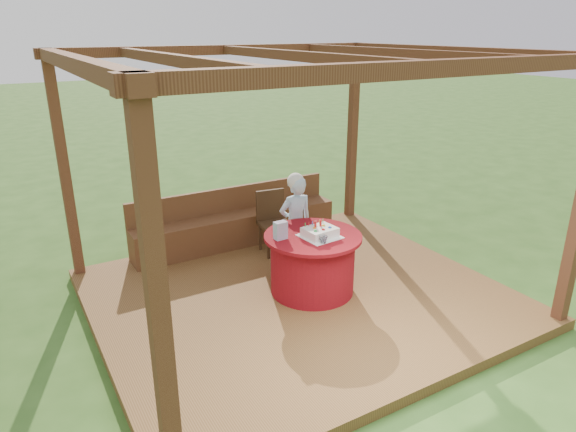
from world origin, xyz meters
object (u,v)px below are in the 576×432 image
object	(u,v)px
table	(312,263)
gift_bag	(280,230)
chair	(273,219)
birthday_cake	(320,232)
bench	(236,226)
drinking_glass	(323,240)
elderly_woman	(295,221)

from	to	relation	value
table	gift_bag	world-z (taller)	gift_bag
chair	birthday_cake	bearing A→B (deg)	-95.57
bench	drinking_glass	xyz separation A→B (m)	(0.13, -2.02, 0.49)
table	birthday_cake	size ratio (longest dim) A/B	2.57
chair	gift_bag	bearing A→B (deg)	-114.86
chair	drinking_glass	distance (m)	1.56
elderly_woman	birthday_cake	distance (m)	0.74
bench	chair	bearing A→B (deg)	-56.04
chair	drinking_glass	size ratio (longest dim) A/B	9.38
bench	elderly_woman	xyz separation A→B (m)	(0.31, -1.12, 0.38)
gift_bag	elderly_woman	bearing A→B (deg)	44.26
table	birthday_cake	xyz separation A→B (m)	(0.04, -0.08, 0.40)
table	elderly_woman	size ratio (longest dim) A/B	0.88
chair	table	bearing A→B (deg)	-97.66
gift_bag	drinking_glass	bearing A→B (deg)	-47.41
elderly_woman	gift_bag	size ratio (longest dim) A/B	6.27
birthday_cake	gift_bag	xyz separation A→B (m)	(-0.41, 0.17, 0.05)
birthday_cake	drinking_glass	bearing A→B (deg)	-111.89
birthday_cake	drinking_glass	world-z (taller)	birthday_cake
table	chair	size ratio (longest dim) A/B	1.31
gift_bag	birthday_cake	bearing A→B (deg)	-24.08
bench	table	bearing A→B (deg)	-84.74
drinking_glass	gift_bag	bearing A→B (deg)	134.68
gift_bag	bench	bearing A→B (deg)	80.59
chair	gift_bag	distance (m)	1.34
elderly_woman	chair	bearing A→B (deg)	88.34
elderly_woman	drinking_glass	world-z (taller)	elderly_woman
elderly_woman	drinking_glass	bearing A→B (deg)	-101.63
chair	birthday_cake	xyz separation A→B (m)	(-0.13, -1.35, 0.30)
birthday_cake	elderly_woman	bearing A→B (deg)	81.07
elderly_woman	drinking_glass	size ratio (longest dim) A/B	13.93
table	birthday_cake	bearing A→B (deg)	-65.01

